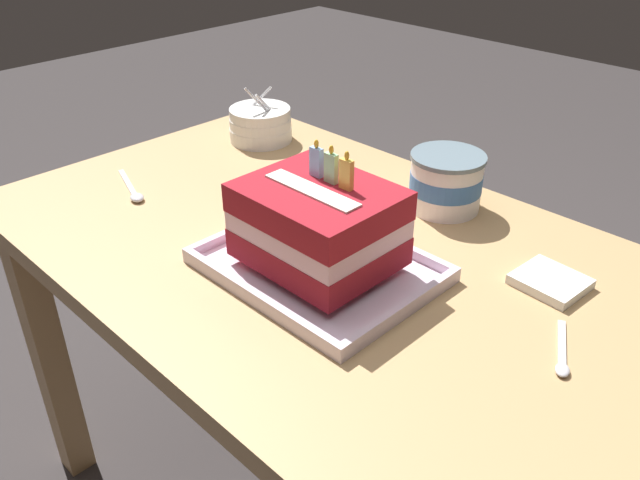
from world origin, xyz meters
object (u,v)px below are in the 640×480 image
Objects in this scene: napkin_pile at (550,282)px; foil_tray at (318,268)px; serving_spoon_by_bowls at (562,358)px; bowl_stack at (260,124)px; ice_cream_tub at (446,181)px; serving_spoon_near_tray at (134,193)px; birthday_cake at (318,224)px.

foil_tray is at bearing -141.60° from napkin_pile.
napkin_pile is (-0.09, 0.14, 0.00)m from serving_spoon_by_bowls.
ice_cream_tub is at bearing 2.71° from bowl_stack.
bowl_stack is at bearing 174.51° from napkin_pile.
ice_cream_tub is 1.30× the size of napkin_pile.
bowl_stack is at bearing 165.63° from serving_spoon_by_bowls.
bowl_stack reaches higher than serving_spoon_near_tray.
birthday_cake reaches higher than napkin_pile.
serving_spoon_by_bowls is 1.09× the size of napkin_pile.
napkin_pile is (0.26, -0.09, -0.04)m from ice_cream_tub.
foil_tray is 0.55m from bowl_stack.
foil_tray is 0.31m from ice_cream_tub.
birthday_cake reaches higher than serving_spoon_near_tray.
birthday_cake reaches higher than foil_tray.
bowl_stack is (-0.47, 0.29, -0.05)m from birthday_cake.
bowl_stack is 0.35m from serving_spoon_near_tray.
bowl_stack reaches higher than foil_tray.
foil_tray reaches higher than napkin_pile.
ice_cream_tub reaches higher than serving_spoon_by_bowls.
birthday_cake reaches higher than ice_cream_tub.
ice_cream_tub is at bearing 160.13° from napkin_pile.
foil_tray is 0.43m from serving_spoon_near_tray.
foil_tray is 2.57× the size of ice_cream_tub.
serving_spoon_by_bowls is (0.83, -0.21, -0.03)m from bowl_stack.
birthday_cake is at bearing -168.64° from serving_spoon_by_bowls.
foil_tray is at bearing -168.63° from serving_spoon_by_bowls.
birthday_cake reaches higher than bowl_stack.
napkin_pile is at bearing -19.87° from ice_cream_tub.
serving_spoon_by_bowls is (0.36, 0.07, -0.00)m from foil_tray.
ice_cream_tub is 0.84× the size of serving_spoon_near_tray.
ice_cream_tub is 0.43m from serving_spoon_by_bowls.
birthday_cake is 0.36m from napkin_pile.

